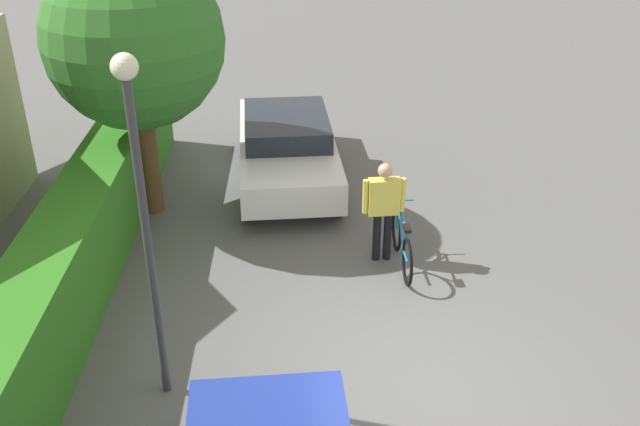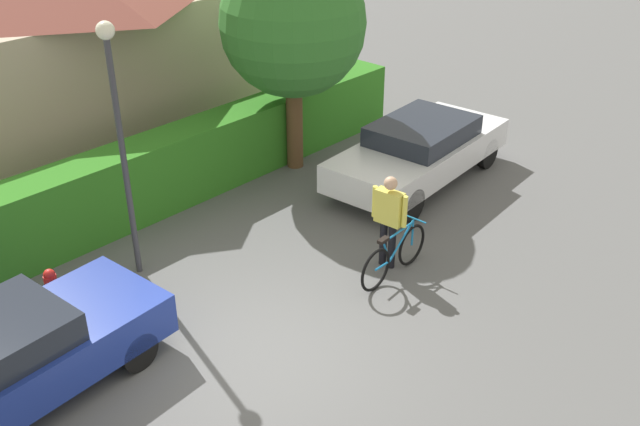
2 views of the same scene
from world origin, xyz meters
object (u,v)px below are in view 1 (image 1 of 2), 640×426
object	(u,v)px
bicycle	(402,243)
street_lamp	(141,193)
tree_kerbside	(134,40)
person_rider	(384,204)
parked_car_far	(287,146)

from	to	relation	value
bicycle	street_lamp	bearing A→B (deg)	130.55
bicycle	tree_kerbside	distance (m)	5.49
person_rider	parked_car_far	bearing A→B (deg)	26.99
parked_car_far	tree_kerbside	distance (m)	3.65
bicycle	person_rider	xyz separation A→B (m)	(0.20, 0.29, 0.59)
person_rider	street_lamp	world-z (taller)	street_lamp
street_lamp	tree_kerbside	world-z (taller)	tree_kerbside
parked_car_far	street_lamp	bearing A→B (deg)	166.66
bicycle	street_lamp	xyz separation A→B (m)	(-2.82, 3.30, 2.36)
tree_kerbside	person_rider	bearing A→B (deg)	-114.60
parked_car_far	person_rider	world-z (taller)	person_rider
parked_car_far	bicycle	distance (m)	3.76
street_lamp	person_rider	bearing A→B (deg)	-44.87
person_rider	bicycle	bearing A→B (deg)	-123.55
parked_car_far	person_rider	bearing A→B (deg)	-153.01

